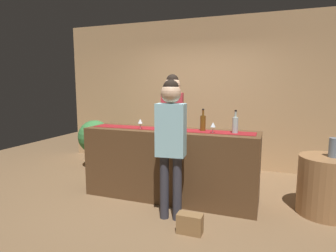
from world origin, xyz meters
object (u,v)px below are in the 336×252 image
Objects in this scene: round_side_table at (326,186)px; customer_sipping at (171,135)px; wine_bottle_amber at (203,123)px; wine_bottle_clear at (235,125)px; wine_glass_near_customer at (213,125)px; bartender at (172,116)px; potted_plant_tall at (95,140)px; handbag at (190,224)px; wine_glass_mid_counter at (140,121)px; vase_on_side_table at (334,148)px.

customer_sipping is at bearing -155.96° from round_side_table.
wine_bottle_amber is 1.00× the size of wine_bottle_clear.
wine_bottle_amber is 2.10× the size of wine_glass_near_customer.
customer_sipping is at bearing 96.93° from bartender.
handbag is (2.44, -1.79, -0.43)m from potted_plant_tall.
wine_bottle_clear is 0.32× the size of potted_plant_tall.
potted_plant_tall is (-2.13, 1.54, -0.50)m from customer_sipping.
round_side_table is at bearing 6.60° from wine_glass_mid_counter.
wine_glass_near_customer is at bearing 128.63° from bartender.
wine_bottle_clear is at bearing 36.41° from customer_sipping.
wine_bottle_clear is at bearing -18.66° from potted_plant_tall.
customer_sipping is at bearing -110.34° from wine_bottle_amber.
bartender is (-0.63, 0.54, 0.01)m from wine_bottle_amber.
wine_glass_mid_counter reaches higher than handbag.
wine_bottle_amber reaches higher than wine_glass_mid_counter.
wine_bottle_amber is at bearing 143.95° from wine_glass_near_customer.
bartender is at bearing 170.58° from vase_on_side_table.
bartender is 7.45× the size of vase_on_side_table.
customer_sipping is 1.01m from handbag.
bartender is 6.39× the size of handbag.
wine_glass_near_customer is (0.16, -0.12, -0.01)m from wine_bottle_amber.
round_side_table is at bearing 35.48° from handbag.
wine_glass_mid_counter is 1.58m from handbag.
round_side_table is at bearing 158.71° from bartender.
vase_on_side_table is (1.85, 0.80, -0.18)m from customer_sipping.
wine_bottle_clear is at bearing 67.36° from handbag.
bartender is at bearing 68.97° from wine_glass_mid_counter.
round_side_table is 0.49m from vase_on_side_table.
wine_bottle_amber is at bearing 95.04° from handbag.
wine_bottle_amber is at bearing -20.96° from potted_plant_tall.
potted_plant_tall is (-1.74, 0.36, -0.58)m from bartender.
potted_plant_tall reaches higher than handbag.
wine_glass_near_customer is 1.50m from vase_on_side_table.
wine_glass_near_customer is 1.60m from round_side_table.
bartender reaches higher than potted_plant_tall.
round_side_table is (1.12, 0.20, -0.75)m from wine_bottle_clear.
bartender is 2.28m from vase_on_side_table.
wine_bottle_amber reaches higher than handbag.
bartender is 1.87m from potted_plant_tall.
wine_glass_near_customer is at bearing 0.06° from wine_glass_mid_counter.
vase_on_side_table is at bearing 6.06° from round_side_table.
wine_glass_near_customer is 0.60× the size of vase_on_side_table.
potted_plant_tall is (-1.48, 1.02, -0.56)m from wine_glass_mid_counter.
bartender reaches higher than wine_bottle_amber.
customer_sipping reaches higher than wine_bottle_amber.
wine_bottle_clear is 1.36m from handbag.
handbag is at bearing -144.52° from round_side_table.
round_side_table reaches higher than handbag.
potted_plant_tall is (-3.92, 0.74, 0.17)m from round_side_table.
customer_sipping is 2.02m from vase_on_side_table.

